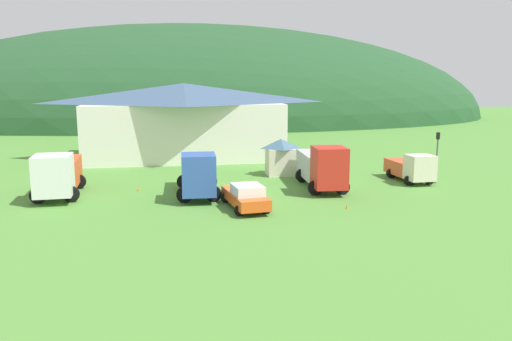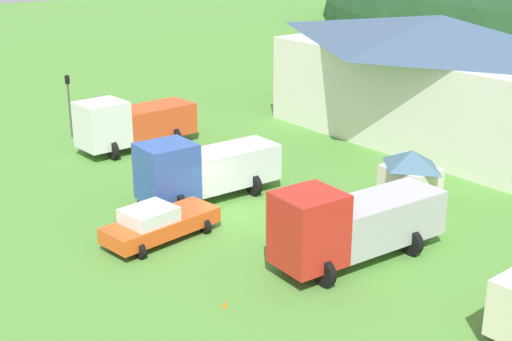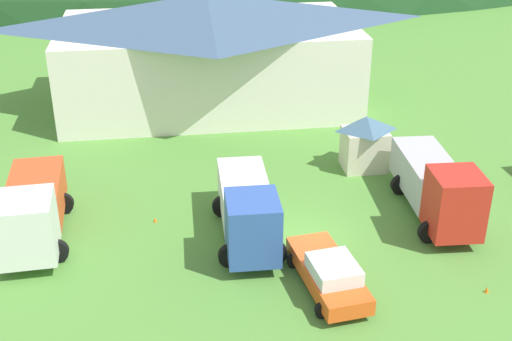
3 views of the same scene
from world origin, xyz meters
The scene contains 10 objects.
ground_plane centered at (0.00, 0.00, 0.00)m, with size 200.00×200.00×0.00m, color #518C38.
depot_building centered at (-3.29, 18.64, 4.00)m, with size 21.30×11.66×7.77m.
play_shed_cream centered at (4.59, 7.12, 1.63)m, with size 2.58×2.16×3.16m.
heavy_rig_white centered at (-12.69, 1.65, 1.69)m, with size 3.44×7.50×3.27m.
box_truck_blue centered at (-2.91, 0.32, 1.68)m, with size 3.15×7.44×3.30m.
crane_truck_red centered at (6.53, 1.22, 1.73)m, with size 3.32×7.97×3.48m.
service_pickup_orange centered at (-0.08, -3.89, 0.83)m, with size 2.83×5.49×1.66m.
traffic_light_west centered at (-17.31, -0.22, 2.51)m, with size 0.20×0.32×4.08m.
traffic_cone_near_pickup centered at (6.40, -4.99, 0.00)m, with size 0.36×0.36×0.55m, color orange.
traffic_cone_mid_row centered at (-7.21, 2.68, 0.00)m, with size 0.36×0.36×0.46m, color orange.
Camera 2 is at (25.00, -18.05, 13.20)m, focal length 49.95 mm.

